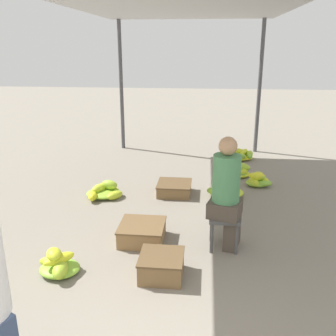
{
  "coord_description": "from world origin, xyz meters",
  "views": [
    {
      "loc": [
        0.39,
        -1.14,
        2.19
      ],
      "look_at": [
        0.0,
        2.63,
        0.96
      ],
      "focal_mm": 40.0,
      "sensor_mm": 36.0,
      "label": 1
    }
  ],
  "objects_px": {
    "banana_pile_right_2": "(239,171)",
    "banana_pile_right_3": "(258,180)",
    "stool": "(224,222)",
    "crate_mid": "(174,188)",
    "crate_near": "(161,266)",
    "banana_pile_right_0": "(242,155)",
    "banana_pile_left_0": "(58,265)",
    "banana_pile_right_1": "(226,190)",
    "vendor_seated": "(227,192)",
    "crate_far": "(142,232)",
    "banana_pile_left_1": "(104,192)"
  },
  "relations": [
    {
      "from": "banana_pile_left_1",
      "to": "banana_pile_right_2",
      "type": "relative_size",
      "value": 1.32
    },
    {
      "from": "crate_near",
      "to": "crate_mid",
      "type": "distance_m",
      "value": 2.21
    },
    {
      "from": "crate_near",
      "to": "banana_pile_right_0",
      "type": "bearing_deg",
      "value": 75.05
    },
    {
      "from": "banana_pile_right_2",
      "to": "crate_mid",
      "type": "xyz_separation_m",
      "value": [
        -1.07,
        -0.94,
        -0.01
      ]
    },
    {
      "from": "banana_pile_right_2",
      "to": "banana_pile_right_1",
      "type": "bearing_deg",
      "value": -106.44
    },
    {
      "from": "banana_pile_left_0",
      "to": "banana_pile_right_1",
      "type": "bearing_deg",
      "value": 52.13
    },
    {
      "from": "stool",
      "to": "crate_near",
      "type": "distance_m",
      "value": 0.92
    },
    {
      "from": "banana_pile_right_0",
      "to": "vendor_seated",
      "type": "bearing_deg",
      "value": -97.63
    },
    {
      "from": "banana_pile_right_3",
      "to": "vendor_seated",
      "type": "bearing_deg",
      "value": -106.79
    },
    {
      "from": "banana_pile_right_2",
      "to": "crate_near",
      "type": "bearing_deg",
      "value": -107.74
    },
    {
      "from": "banana_pile_right_1",
      "to": "crate_mid",
      "type": "bearing_deg",
      "value": -178.94
    },
    {
      "from": "crate_mid",
      "to": "vendor_seated",
      "type": "bearing_deg",
      "value": -65.45
    },
    {
      "from": "stool",
      "to": "banana_pile_left_1",
      "type": "distance_m",
      "value": 2.23
    },
    {
      "from": "banana_pile_right_2",
      "to": "banana_pile_right_3",
      "type": "distance_m",
      "value": 0.52
    },
    {
      "from": "crate_mid",
      "to": "stool",
      "type": "bearing_deg",
      "value": -66.06
    },
    {
      "from": "banana_pile_right_1",
      "to": "crate_far",
      "type": "bearing_deg",
      "value": -124.39
    },
    {
      "from": "banana_pile_right_1",
      "to": "banana_pile_right_3",
      "type": "height_order",
      "value": "banana_pile_right_3"
    },
    {
      "from": "vendor_seated",
      "to": "banana_pile_right_0",
      "type": "bearing_deg",
      "value": 82.37
    },
    {
      "from": "stool",
      "to": "banana_pile_right_2",
      "type": "xyz_separation_m",
      "value": [
        0.37,
        2.52,
        -0.22
      ]
    },
    {
      "from": "vendor_seated",
      "to": "crate_far",
      "type": "bearing_deg",
      "value": 176.86
    },
    {
      "from": "banana_pile_right_1",
      "to": "banana_pile_right_3",
      "type": "bearing_deg",
      "value": 41.63
    },
    {
      "from": "banana_pile_right_2",
      "to": "banana_pile_right_3",
      "type": "relative_size",
      "value": 1.04
    },
    {
      "from": "banana_pile_left_1",
      "to": "banana_pile_right_0",
      "type": "height_order",
      "value": "banana_pile_left_1"
    },
    {
      "from": "banana_pile_right_1",
      "to": "crate_near",
      "type": "bearing_deg",
      "value": -108.27
    },
    {
      "from": "banana_pile_left_1",
      "to": "banana_pile_right_2",
      "type": "height_order",
      "value": "banana_pile_right_2"
    },
    {
      "from": "banana_pile_right_3",
      "to": "stool",
      "type": "bearing_deg",
      "value": -107.21
    },
    {
      "from": "vendor_seated",
      "to": "banana_pile_right_1",
      "type": "bearing_deg",
      "value": 87.01
    },
    {
      "from": "crate_far",
      "to": "banana_pile_left_0",
      "type": "bearing_deg",
      "value": -134.02
    },
    {
      "from": "vendor_seated",
      "to": "banana_pile_right_3",
      "type": "relative_size",
      "value": 2.95
    },
    {
      "from": "banana_pile_right_0",
      "to": "crate_mid",
      "type": "distance_m",
      "value": 2.37
    },
    {
      "from": "banana_pile_right_0",
      "to": "banana_pile_right_2",
      "type": "distance_m",
      "value": 1.11
    },
    {
      "from": "stool",
      "to": "banana_pile_right_1",
      "type": "relative_size",
      "value": 0.68
    },
    {
      "from": "banana_pile_left_1",
      "to": "banana_pile_right_0",
      "type": "xyz_separation_m",
      "value": [
        2.26,
        2.26,
        0.0
      ]
    },
    {
      "from": "stool",
      "to": "crate_near",
      "type": "height_order",
      "value": "stool"
    },
    {
      "from": "stool",
      "to": "crate_mid",
      "type": "distance_m",
      "value": 1.74
    },
    {
      "from": "stool",
      "to": "banana_pile_right_3",
      "type": "distance_m",
      "value": 2.18
    },
    {
      "from": "crate_near",
      "to": "banana_pile_left_0",
      "type": "bearing_deg",
      "value": -176.63
    },
    {
      "from": "vendor_seated",
      "to": "banana_pile_left_1",
      "type": "bearing_deg",
      "value": 142.68
    },
    {
      "from": "banana_pile_right_0",
      "to": "crate_far",
      "type": "xyz_separation_m",
      "value": [
        -1.45,
        -3.56,
        0.03
      ]
    },
    {
      "from": "crate_far",
      "to": "crate_near",
      "type": "bearing_deg",
      "value": -65.63
    },
    {
      "from": "vendor_seated",
      "to": "crate_near",
      "type": "xyz_separation_m",
      "value": [
        -0.65,
        -0.64,
        -0.56
      ]
    },
    {
      "from": "banana_pile_right_2",
      "to": "banana_pile_right_3",
      "type": "bearing_deg",
      "value": -59.1
    },
    {
      "from": "banana_pile_right_3",
      "to": "crate_far",
      "type": "height_order",
      "value": "banana_pile_right_3"
    },
    {
      "from": "vendor_seated",
      "to": "banana_pile_left_0",
      "type": "height_order",
      "value": "vendor_seated"
    },
    {
      "from": "crate_near",
      "to": "crate_far",
      "type": "relative_size",
      "value": 0.83
    },
    {
      "from": "crate_mid",
      "to": "crate_far",
      "type": "bearing_deg",
      "value": -99.31
    },
    {
      "from": "banana_pile_right_0",
      "to": "banana_pile_right_1",
      "type": "bearing_deg",
      "value": -101.19
    },
    {
      "from": "vendor_seated",
      "to": "crate_mid",
      "type": "bearing_deg",
      "value": 114.55
    },
    {
      "from": "stool",
      "to": "crate_mid",
      "type": "bearing_deg",
      "value": 113.94
    },
    {
      "from": "stool",
      "to": "crate_near",
      "type": "relative_size",
      "value": 0.91
    }
  ]
}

